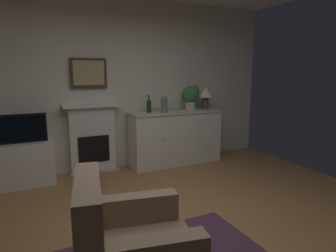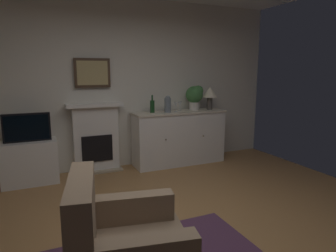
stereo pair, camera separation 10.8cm
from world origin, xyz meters
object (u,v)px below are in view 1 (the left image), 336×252
Objects in this scene: sideboard_cabinet at (175,137)px; table_lamp at (206,94)px; fireplace_unit at (92,138)px; framed_picture at (89,73)px; wine_glass_left at (173,105)px; potted_plant_small at (191,95)px; wine_glass_center at (176,104)px; tv_set at (23,128)px; tv_cabinet at (26,164)px; armchair at (130,250)px; vase_decorative at (164,104)px; wine_bottle at (149,106)px.

table_lamp is at bearing 0.00° from sideboard_cabinet.
framed_picture is at bearing 90.00° from fireplace_unit.
potted_plant_small is (0.41, 0.09, 0.13)m from wine_glass_left.
fireplace_unit is at bearing 174.92° from table_lamp.
table_lamp is 0.59m from wine_glass_center.
tv_cabinet is at bearing 90.00° from tv_set.
sideboard_cabinet is at bearing -7.26° from fireplace_unit.
tv_set is at bearing 103.26° from armchair.
vase_decorative is at bearing -168.11° from sideboard_cabinet.
vase_decorative is at bearing -11.14° from fireplace_unit.
sideboard_cabinet and armchair have the same top height.
wine_glass_center is 0.18× the size of armchair.
table_lamp is at bearing -2.04° from wine_bottle.
tv_cabinet is (-2.13, 0.06, -0.75)m from vase_decorative.
armchair is (-0.34, -2.88, -0.17)m from fireplace_unit.
framed_picture is 3.33× the size of wine_glass_left.
armchair is (-1.26, -2.74, -0.65)m from wine_bottle.
sideboard_cabinet is at bearing 57.30° from armchair.
table_lamp reaches higher than wine_glass_center.
wine_glass_left is 0.44m from potted_plant_small.
table_lamp is 1.38× the size of wine_bottle.
wine_bottle reaches higher than vase_decorative.
tv_set is at bearing -90.00° from tv_cabinet.
framed_picture reaches higher than table_lamp.
potted_plant_small is (2.69, 0.03, 0.87)m from tv_cabinet.
tv_cabinet is at bearing -167.99° from framed_picture.
fireplace_unit is 1.04m from wine_bottle.
wine_bottle is at bearing 168.80° from wine_glass_left.
armchair is at bearing -122.70° from sideboard_cabinet.
wine_glass_left reaches higher than sideboard_cabinet.
fireplace_unit is 1.17× the size of armchair.
tv_set is (-0.98, -0.19, 0.27)m from fireplace_unit.
framed_picture is at bearing 168.64° from wine_bottle.
wine_glass_left is 0.27× the size of tv_set.
wine_bottle is 0.67× the size of potted_plant_small.
framed_picture reaches higher than armchair.
framed_picture is 0.34× the size of sideboard_cabinet.
wine_glass_center is 2.41m from tv_set.
wine_glass_center is 2.51m from tv_cabinet.
table_lamp reaches higher than tv_cabinet.
tv_cabinet is at bearing 179.71° from table_lamp.
table_lamp is 1.09m from wine_bottle.
wine_glass_center is at bearing 33.87° from wine_glass_left.
framed_picture is at bearing 172.44° from wine_glass_center.
fireplace_unit is 2.00× the size of framed_picture.
sideboard_cabinet is at bearing -4.61° from wine_bottle.
wine_glass_center is at bearing 47.61° from sideboard_cabinet.
tv_set is at bearing -179.80° from sideboard_cabinet.
fireplace_unit is at bearing 170.60° from wine_glass_left.
framed_picture reaches higher than vase_decorative.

